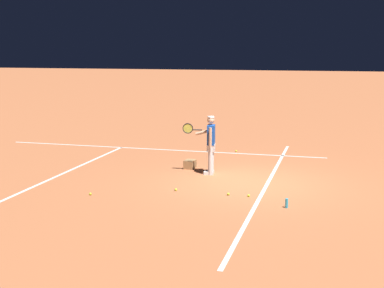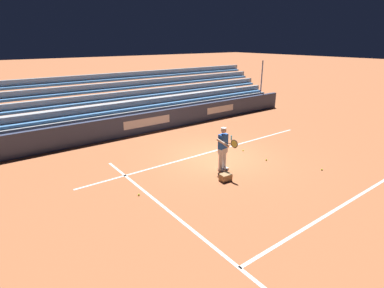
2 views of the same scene
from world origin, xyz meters
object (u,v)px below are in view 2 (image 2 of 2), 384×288
object	(u,v)px
tennis_ball_midcourt	(266,160)
water_bottle	(231,138)
ball_box_cardboard	(226,177)
tennis_ball_far_right	(235,147)
tennis_player	(223,148)
tennis_ball_by_box	(139,195)
tennis_ball_far_left	(322,170)
tennis_ball_toward_net	(243,150)

from	to	relation	value
tennis_ball_midcourt	water_bottle	distance (m)	3.02
ball_box_cardboard	tennis_ball_far_right	xyz separation A→B (m)	(-2.73, -2.28, -0.10)
tennis_player	water_bottle	size ratio (longest dim) A/B	7.80
tennis_ball_by_box	water_bottle	world-z (taller)	water_bottle
tennis_ball_far_left	tennis_ball_toward_net	bearing A→B (deg)	-74.86
tennis_ball_toward_net	tennis_ball_midcourt	bearing A→B (deg)	87.69
tennis_ball_toward_net	tennis_ball_far_left	bearing A→B (deg)	105.14
water_bottle	tennis_ball_by_box	bearing A→B (deg)	20.40
ball_box_cardboard	tennis_ball_far_left	size ratio (longest dim) A/B	6.06
ball_box_cardboard	water_bottle	size ratio (longest dim) A/B	1.82
ball_box_cardboard	tennis_ball_by_box	bearing A→B (deg)	-16.08
tennis_player	tennis_ball_toward_net	distance (m)	2.54
tennis_ball_toward_net	water_bottle	world-z (taller)	water_bottle
tennis_ball_midcourt	water_bottle	size ratio (longest dim) A/B	0.30
tennis_ball_midcourt	tennis_ball_by_box	world-z (taller)	same
tennis_ball_by_box	tennis_ball_midcourt	bearing A→B (deg)	174.85
tennis_ball_toward_net	tennis_ball_by_box	size ratio (longest dim) A/B	1.00
tennis_ball_midcourt	tennis_ball_far_right	bearing A→B (deg)	-91.79
tennis_ball_by_box	tennis_ball_far_right	bearing A→B (deg)	-166.33
tennis_player	tennis_ball_toward_net	bearing A→B (deg)	-155.43
tennis_ball_toward_net	tennis_ball_midcourt	size ratio (longest dim) A/B	1.00
tennis_ball_toward_net	tennis_ball_far_left	distance (m)	3.48
tennis_player	tennis_ball_by_box	xyz separation A→B (m)	(3.59, -0.11, -0.86)
tennis_ball_far_right	tennis_ball_far_left	bearing A→B (deg)	103.15
tennis_ball_far_right	tennis_ball_midcourt	bearing A→B (deg)	88.21
tennis_ball_far_left	tennis_ball_far_right	distance (m)	3.98
tennis_ball_midcourt	water_bottle	world-z (taller)	water_bottle
tennis_ball_midcourt	tennis_ball_toward_net	bearing A→B (deg)	-92.31
tennis_ball_toward_net	water_bottle	xyz separation A→B (m)	(-0.70, -1.52, 0.08)
tennis_player	tennis_ball_by_box	bearing A→B (deg)	-1.73
tennis_ball_toward_net	tennis_ball_midcourt	world-z (taller)	same
tennis_ball_toward_net	tennis_ball_far_left	xyz separation A→B (m)	(-0.91, 3.36, 0.00)
tennis_ball_toward_net	tennis_ball_by_box	xyz separation A→B (m)	(5.77, 0.89, 0.00)
tennis_player	water_bottle	world-z (taller)	tennis_player
tennis_ball_by_box	ball_box_cardboard	bearing A→B (deg)	163.92
tennis_player	tennis_ball_midcourt	world-z (taller)	tennis_player
tennis_ball_far_left	water_bottle	size ratio (longest dim) A/B	0.30
ball_box_cardboard	tennis_ball_midcourt	xyz separation A→B (m)	(-2.67, -0.36, -0.10)
tennis_player	ball_box_cardboard	distance (m)	1.22
tennis_player	tennis_ball_far_left	bearing A→B (deg)	142.55
ball_box_cardboard	tennis_ball_by_box	xyz separation A→B (m)	(3.04, -0.88, -0.10)
water_bottle	tennis_ball_toward_net	bearing A→B (deg)	65.18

